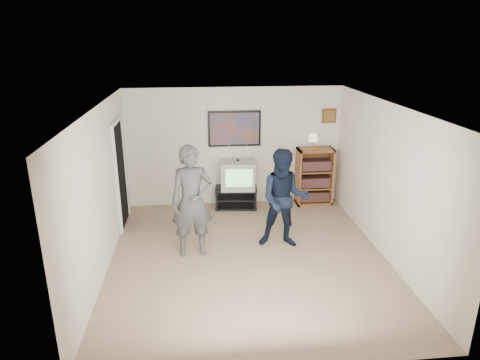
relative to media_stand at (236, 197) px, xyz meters
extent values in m
cube|color=#75604A|center=(-0.01, -2.23, -0.22)|extent=(4.50, 5.00, 0.01)
cube|color=white|center=(-0.01, -2.23, 2.28)|extent=(4.50, 5.00, 0.01)
cube|color=white|center=(-0.01, 0.27, 1.03)|extent=(4.50, 0.01, 2.50)
cube|color=white|center=(-2.26, -2.23, 1.03)|extent=(0.01, 5.00, 2.50)
cube|color=white|center=(2.24, -2.23, 1.03)|extent=(0.01, 5.00, 2.50)
cube|color=black|center=(0.00, 0.00, 0.20)|extent=(0.91, 0.57, 0.04)
cube|color=black|center=(0.00, 0.00, -0.20)|extent=(0.91, 0.57, 0.04)
cube|color=black|center=(-0.41, 0.00, 0.00)|extent=(0.09, 0.47, 0.44)
cube|color=black|center=(0.41, 0.00, 0.00)|extent=(0.09, 0.47, 0.44)
imported|color=#414144|center=(-0.90, -1.94, 0.72)|extent=(0.72, 0.51, 1.87)
imported|color=black|center=(0.65, -1.82, 0.65)|extent=(0.94, 0.79, 1.73)
cube|color=white|center=(-0.87, -1.73, 1.08)|extent=(0.04, 0.12, 0.03)
cube|color=white|center=(0.67, -1.62, 0.80)|extent=(0.05, 0.13, 0.04)
cube|color=black|center=(-0.01, 0.25, 1.43)|extent=(1.10, 0.03, 0.75)
cube|color=white|center=(-0.56, 0.25, 1.73)|extent=(0.28, 0.02, 0.14)
cube|color=#402B14|center=(1.99, 0.25, 1.66)|extent=(0.30, 0.03, 0.30)
cube|color=black|center=(-2.24, -0.63, 0.78)|extent=(0.03, 0.85, 2.00)
camera|label=1|loc=(-0.79, -8.44, 3.29)|focal=32.00mm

